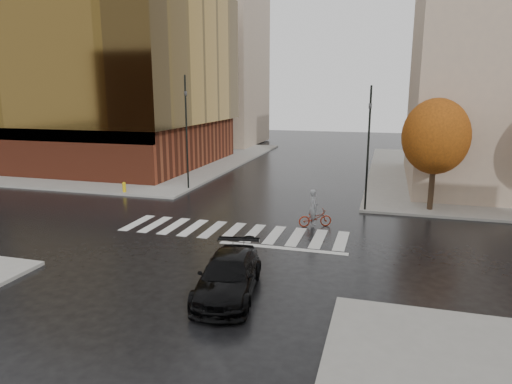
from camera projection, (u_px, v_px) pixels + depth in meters
ground at (230, 234)px, 22.88m from camera, size 120.00×120.00×0.00m
sidewalk_nw at (108, 158)px, 48.22m from camera, size 30.00×30.00×0.15m
crosswalk at (233, 231)px, 23.34m from camera, size 12.00×3.00×0.01m
office_glass at (74, 77)px, 43.87m from camera, size 27.00×19.00×16.00m
building_nw_far at (207, 66)px, 59.67m from camera, size 14.00×12.00×20.00m
tree_ne_a at (436, 137)px, 26.14m from camera, size 3.80×3.80×6.50m
sedan at (228, 276)px, 16.00m from camera, size 2.68×5.07×1.40m
cyclist at (314, 214)px, 24.03m from camera, size 1.86×1.28×2.00m
traffic_light_nw at (186, 124)px, 31.98m from camera, size 0.23×0.21×7.94m
traffic_light_ne at (369, 141)px, 26.16m from camera, size 0.21×0.22×7.18m
fire_hydrant at (124, 187)px, 31.55m from camera, size 0.25×0.25×0.71m
manhole at (249, 237)px, 22.35m from camera, size 0.55×0.55×0.01m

